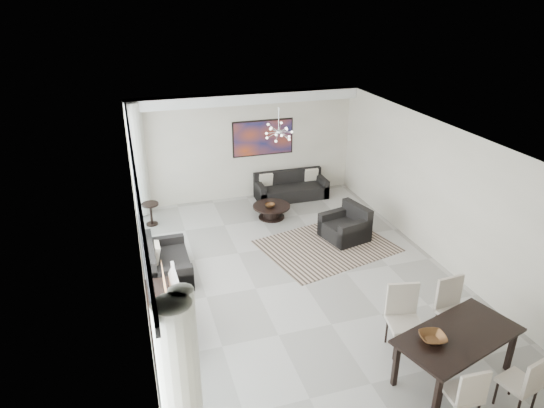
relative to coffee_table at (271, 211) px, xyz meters
name	(u,v)px	position (x,y,z in m)	size (l,w,h in m)	color
room_shell	(327,212)	(0.19, -2.97, 1.26)	(6.00, 9.00, 2.90)	#A8A39B
window_wall	(147,235)	(-3.13, -2.97, 1.28)	(0.37, 8.95, 2.90)	white
soffit	(246,98)	(-0.27, 1.33, 2.58)	(5.98, 0.40, 0.26)	white
painting	(263,138)	(0.23, 1.50, 1.46)	(1.68, 0.04, 0.98)	#AD3E18
chandelier	(279,132)	(0.03, -0.47, 2.16)	(0.66, 0.66, 0.71)	silver
rug	(327,246)	(0.75, -1.80, -0.18)	(2.76, 2.12, 0.01)	black
coffee_table	(271,211)	(0.00, 0.00, 0.00)	(0.95, 0.95, 0.33)	black
bowl_coffee	(270,205)	(-0.06, -0.07, 0.18)	(0.26, 0.26, 0.08)	brown
sofa_main	(291,189)	(0.89, 1.09, 0.05)	(1.95, 0.80, 0.71)	black
loveseat	(166,264)	(-2.82, -1.97, 0.06)	(0.82, 1.46, 0.73)	black
armchair	(346,228)	(1.31, -1.56, 0.08)	(1.06, 1.10, 0.78)	black
side_table	(151,210)	(-2.92, 0.49, 0.19)	(0.41, 0.41, 0.56)	black
tv_console	(164,319)	(-3.03, -3.78, 0.09)	(0.49, 1.75, 0.55)	black
television	(172,292)	(-2.87, -3.86, 0.64)	(0.98, 0.13, 0.56)	gray
dining_table	(458,339)	(0.93, -6.07, 0.51)	(2.06, 1.42, 0.78)	black
dining_chair_sw	(467,392)	(0.54, -6.83, 0.35)	(0.45, 0.45, 0.93)	#BEAE9E
dining_chair_se	(526,381)	(1.41, -6.90, 0.36)	(0.52, 0.52, 0.95)	#BEAE9E
dining_chair_nw	(403,313)	(0.56, -5.22, 0.45)	(0.60, 0.60, 1.11)	#BEAE9E
dining_chair_ne	(452,305)	(1.45, -5.25, 0.44)	(0.53, 0.53, 1.08)	#BEAE9E
bowl_dining	(433,338)	(0.50, -6.07, 0.64)	(0.37, 0.37, 0.09)	brown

